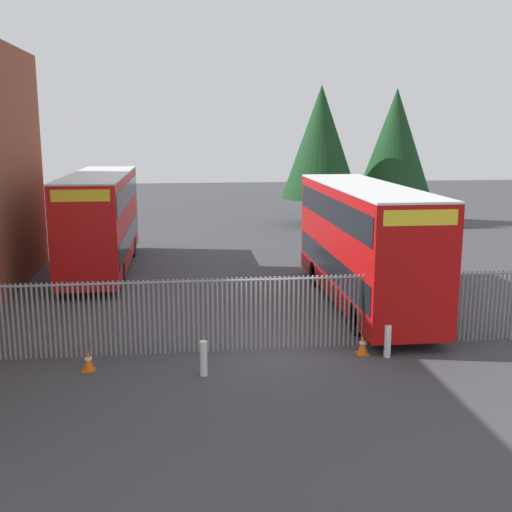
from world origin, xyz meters
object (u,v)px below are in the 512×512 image
object	(u,v)px
double_decker_bus_near_gate	(363,240)
bollard_center_front	(387,341)
double_decker_bus_behind_fence_left	(101,218)
bollard_near_left	(204,358)
traffic_cone_by_gate	(88,361)
traffic_cone_mid_forecourt	(363,345)

from	to	relation	value
double_decker_bus_near_gate	bollard_center_front	distance (m)	5.79
double_decker_bus_behind_fence_left	bollard_near_left	xyz separation A→B (m)	(4.15, -13.14, -1.95)
bollard_near_left	traffic_cone_by_gate	world-z (taller)	bollard_near_left
bollard_near_left	bollard_center_front	world-z (taller)	same
bollard_near_left	traffic_cone_mid_forecourt	world-z (taller)	bollard_near_left
bollard_center_front	double_decker_bus_behind_fence_left	bearing A→B (deg)	127.25
bollard_center_front	traffic_cone_by_gate	distance (m)	8.32
double_decker_bus_near_gate	bollard_center_front	bearing A→B (deg)	-98.36
traffic_cone_by_gate	double_decker_bus_behind_fence_left	bearing A→B (deg)	94.97
traffic_cone_mid_forecourt	bollard_center_front	bearing A→B (deg)	-24.91
double_decker_bus_behind_fence_left	bollard_center_front	xyz separation A→B (m)	(9.40, -12.36, -1.95)
bollard_center_front	traffic_cone_mid_forecourt	size ratio (longest dim) A/B	1.61
double_decker_bus_near_gate	double_decker_bus_behind_fence_left	world-z (taller)	same
traffic_cone_by_gate	traffic_cone_mid_forecourt	size ratio (longest dim) A/B	1.00
double_decker_bus_near_gate	bollard_near_left	distance (m)	8.85
double_decker_bus_behind_fence_left	traffic_cone_by_gate	world-z (taller)	double_decker_bus_behind_fence_left
double_decker_bus_near_gate	bollard_near_left	xyz separation A→B (m)	(-6.04, -6.17, -1.95)
traffic_cone_by_gate	traffic_cone_mid_forecourt	world-z (taller)	same
double_decker_bus_behind_fence_left	bollard_near_left	size ratio (longest dim) A/B	11.38
traffic_cone_by_gate	bollard_near_left	bearing A→B (deg)	-12.79
bollard_center_front	traffic_cone_by_gate	xyz separation A→B (m)	(-8.32, -0.08, -0.19)
bollard_near_left	traffic_cone_by_gate	distance (m)	3.16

